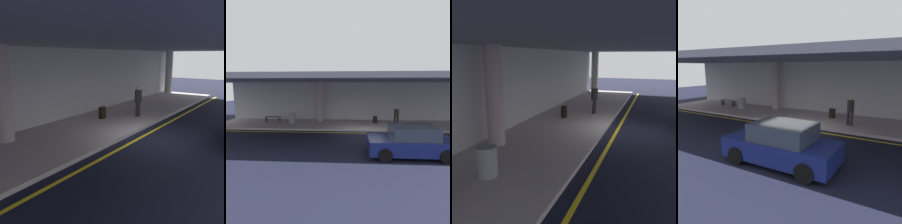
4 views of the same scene
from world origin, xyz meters
TOP-DOWN VIEW (x-y plane):
  - ground_plane at (0.00, 0.00)m, footprint 60.00×60.00m
  - sidewalk at (0.00, 3.10)m, footprint 26.00×4.20m
  - lane_stripe_yellow at (0.00, 0.53)m, footprint 26.00×0.14m
  - support_column_far_left at (-4.00, 4.44)m, footprint 0.62×0.62m
  - support_column_left_mid at (12.00, 4.44)m, footprint 0.62×0.62m
  - ceiling_overhang at (0.00, 2.60)m, footprint 28.00×13.20m
  - terminal_back_wall at (0.00, 5.35)m, footprint 26.00×0.30m
  - traveler_with_luggage at (2.56, 2.25)m, footprint 0.38×0.38m
  - suitcase_upright_primary at (1.05, 3.56)m, footprint 0.36×0.22m

SIDE VIEW (x-z plane):
  - ground_plane at x=0.00m, z-range 0.00..0.00m
  - lane_stripe_yellow at x=0.00m, z-range 0.00..0.01m
  - sidewalk at x=0.00m, z-range 0.00..0.15m
  - suitcase_upright_primary at x=1.05m, z-range 0.01..0.91m
  - traveler_with_luggage at x=2.56m, z-range 0.27..1.95m
  - terminal_back_wall at x=0.00m, z-range 0.00..3.80m
  - support_column_far_left at x=-4.00m, z-range 0.15..3.80m
  - support_column_left_mid at x=12.00m, z-range 0.15..3.80m
  - ceiling_overhang at x=0.00m, z-range 3.80..4.10m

